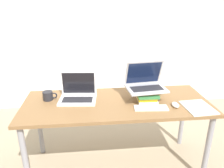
# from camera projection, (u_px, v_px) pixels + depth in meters

# --- Properties ---
(wall_back) EXTENTS (8.00, 0.05, 2.70)m
(wall_back) POSITION_uv_depth(u_px,v_px,m) (105.00, 19.00, 3.15)
(wall_back) COLOR silver
(wall_back) RESTS_ON ground_plane
(desk) EXTENTS (1.73, 0.69, 0.73)m
(desk) POSITION_uv_depth(u_px,v_px,m) (116.00, 109.00, 2.06)
(desk) COLOR brown
(desk) RESTS_ON ground_plane
(laptop_left) EXTENTS (0.36, 0.28, 0.26)m
(laptop_left) POSITION_uv_depth(u_px,v_px,m) (78.00, 94.00, 2.07)
(laptop_left) COLOR silver
(laptop_left) RESTS_ON desk
(book_stack) EXTENTS (0.22, 0.29, 0.11)m
(book_stack) POSITION_uv_depth(u_px,v_px,m) (146.00, 94.00, 2.05)
(book_stack) COLOR white
(book_stack) RESTS_ON desk
(laptop_on_books) EXTENTS (0.38, 0.29, 0.26)m
(laptop_on_books) POSITION_uv_depth(u_px,v_px,m) (145.00, 83.00, 2.02)
(laptop_on_books) COLOR #B2B2B7
(laptop_on_books) RESTS_ON book_stack
(wireless_keyboard) EXTENTS (0.30, 0.12, 0.01)m
(wireless_keyboard) POSITION_uv_depth(u_px,v_px,m) (151.00, 108.00, 1.91)
(wireless_keyboard) COLOR white
(wireless_keyboard) RESTS_ON desk
(mouse) EXTENTS (0.06, 0.10, 0.04)m
(mouse) POSITION_uv_depth(u_px,v_px,m) (175.00, 105.00, 1.93)
(mouse) COLOR white
(mouse) RESTS_ON desk
(notepad) EXTENTS (0.26, 0.30, 0.01)m
(notepad) POSITION_uv_depth(u_px,v_px,m) (198.00, 107.00, 1.92)
(notepad) COLOR silver
(notepad) RESTS_ON desk
(mug) EXTENTS (0.13, 0.09, 0.08)m
(mug) POSITION_uv_depth(u_px,v_px,m) (48.00, 96.00, 2.06)
(mug) COLOR #232328
(mug) RESTS_ON desk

